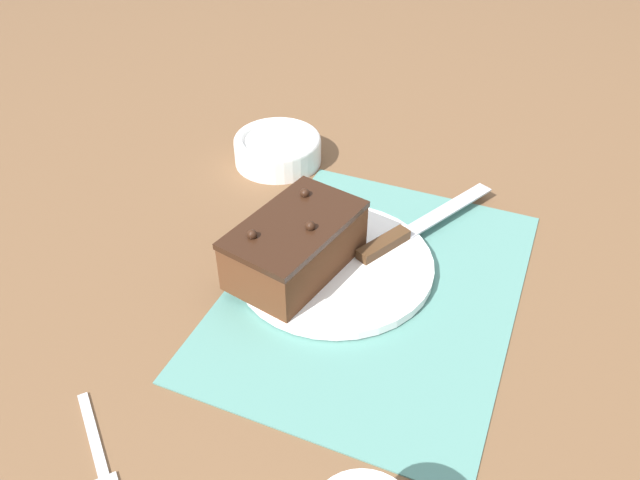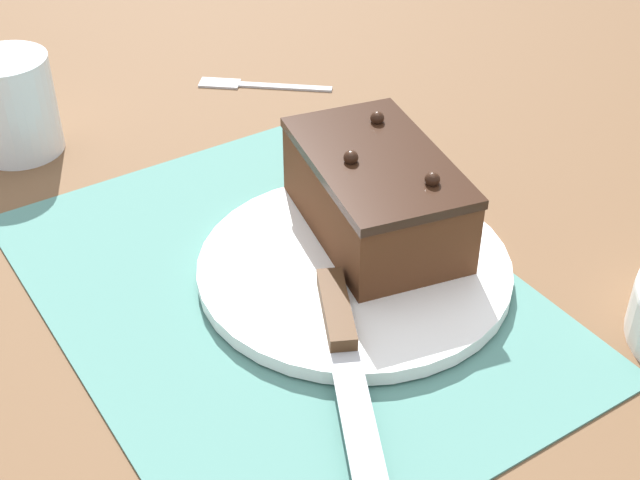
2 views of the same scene
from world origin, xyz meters
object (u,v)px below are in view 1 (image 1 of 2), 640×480
object	(u,v)px
chocolate_cake	(296,245)
small_bowl	(278,148)
cake_plate	(335,264)
dessert_fork	(100,462)
serving_knife	(406,232)

from	to	relation	value
chocolate_cake	small_bowl	distance (m)	0.28
cake_plate	dessert_fork	size ratio (longest dim) A/B	2.02
chocolate_cake	small_bowl	size ratio (longest dim) A/B	1.39
chocolate_cake	small_bowl	xyz separation A→B (m)	(0.24, 0.14, -0.03)
small_bowl	dessert_fork	world-z (taller)	small_bowl
cake_plate	serving_knife	distance (m)	0.11
chocolate_cake	dessert_fork	xyz separation A→B (m)	(-0.31, 0.06, -0.05)
serving_knife	small_bowl	distance (m)	0.28
dessert_fork	chocolate_cake	bearing A→B (deg)	-150.90
serving_knife	cake_plate	bearing A→B (deg)	-102.40
serving_knife	dessert_fork	xyz separation A→B (m)	(-0.43, 0.17, -0.02)
small_bowl	dessert_fork	size ratio (longest dim) A/B	1.11
chocolate_cake	cake_plate	bearing A→B (deg)	-54.18
small_bowl	dessert_fork	bearing A→B (deg)	-171.63
cake_plate	dessert_fork	distance (m)	0.36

